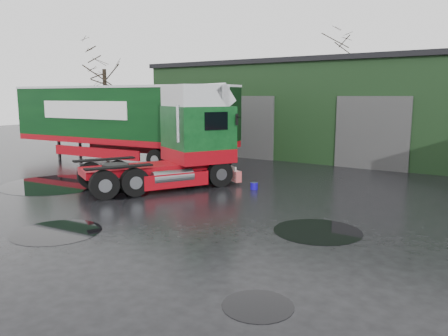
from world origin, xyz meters
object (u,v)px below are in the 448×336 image
Objects in this scene: trailer_left at (120,124)px; tree_left at (105,93)px; hero_tractor at (155,136)px; warehouse at (398,109)px; tree_back_a at (334,88)px; wash_bucket at (254,186)px.

tree_left reaches higher than trailer_left.
hero_tractor is 0.86× the size of tree_left.
trailer_left is at bearing -137.73° from warehouse.
warehouse is 17.51m from hero_tractor.
tree_left reaches higher than warehouse.
tree_back_a is (-8.00, 10.00, 1.59)m from warehouse.
trailer_left is (-13.20, -12.00, -0.84)m from warehouse.
tree_back_a is at bearing 120.72° from hero_tractor.
warehouse is 3.41× the size of tree_back_a.
tree_back_a is (11.00, 18.00, 0.50)m from tree_left.
tree_left is at bearing 159.30° from wash_bucket.
tree_back_a is at bearing 102.37° from wash_bucket.
warehouse is at bearing 79.19° from wash_bucket.
wash_bucket is at bearing -77.63° from tree_back_a.
warehouse reaches higher than trailer_left.
hero_tractor is at bearing -86.73° from tree_back_a.
tree_left is at bearing 50.50° from trailer_left.
trailer_left is 7.30m from tree_left.
tree_back_a is at bearing 58.57° from tree_left.
tree_left reaches higher than wash_bucket.
trailer_left reaches higher than hero_tractor.
tree_back_a reaches higher than tree_left.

